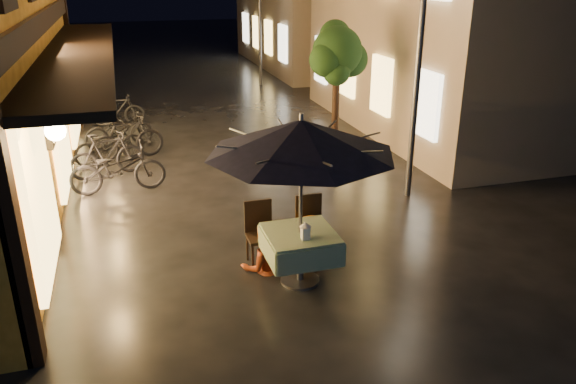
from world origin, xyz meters
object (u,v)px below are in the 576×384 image
object	(u,v)px
person_yellow	(312,218)
cafe_table	(300,245)
table_lantern	(305,230)
patio_umbrella	(301,137)
bicycle_0	(118,169)
person_orange	(263,224)
streetlamp_near	(420,44)

from	to	relation	value
person_yellow	cafe_table	bearing A→B (deg)	75.62
cafe_table	table_lantern	size ratio (longest dim) A/B	3.96
patio_umbrella	bicycle_0	xyz separation A→B (m)	(-2.41, 4.36, -1.66)
person_orange	table_lantern	bearing A→B (deg)	118.87
streetlamp_near	bicycle_0	world-z (taller)	streetlamp_near
streetlamp_near	person_yellow	size ratio (longest dim) A/B	3.02
streetlamp_near	cafe_table	xyz separation A→B (m)	(-3.05, -2.55, -2.33)
cafe_table	person_orange	xyz separation A→B (m)	(-0.40, 0.51, 0.14)
cafe_table	bicycle_0	size ratio (longest dim) A/B	0.53
streetlamp_near	bicycle_0	xyz separation A→B (m)	(-5.46, 1.82, -2.43)
table_lantern	person_yellow	distance (m)	0.90
patio_umbrella	table_lantern	world-z (taller)	patio_umbrella
patio_umbrella	person_yellow	bearing A→B (deg)	57.44
patio_umbrella	bicycle_0	size ratio (longest dim) A/B	1.38
bicycle_0	streetlamp_near	bearing A→B (deg)	-110.58
table_lantern	person_yellow	world-z (taller)	person_yellow
patio_umbrella	person_orange	size ratio (longest dim) A/B	1.77
person_orange	bicycle_0	bearing A→B (deg)	-62.63
bicycle_0	person_yellow	bearing A→B (deg)	-145.89
person_yellow	person_orange	bearing A→B (deg)	23.42
person_orange	streetlamp_near	bearing A→B (deg)	-149.60
table_lantern	bicycle_0	xyz separation A→B (m)	(-2.41, 4.58, -0.43)
streetlamp_near	table_lantern	distance (m)	4.58
patio_umbrella	table_lantern	distance (m)	1.25
cafe_table	table_lantern	bearing A→B (deg)	-90.00
bicycle_0	table_lantern	bearing A→B (deg)	-154.43
streetlamp_near	patio_umbrella	world-z (taller)	streetlamp_near
patio_umbrella	table_lantern	bearing A→B (deg)	-90.00
person_orange	person_yellow	distance (m)	0.77
streetlamp_near	bicycle_0	size ratio (longest dim) A/B	2.28
patio_umbrella	person_orange	bearing A→B (deg)	128.31
streetlamp_near	person_yellow	distance (m)	4.00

